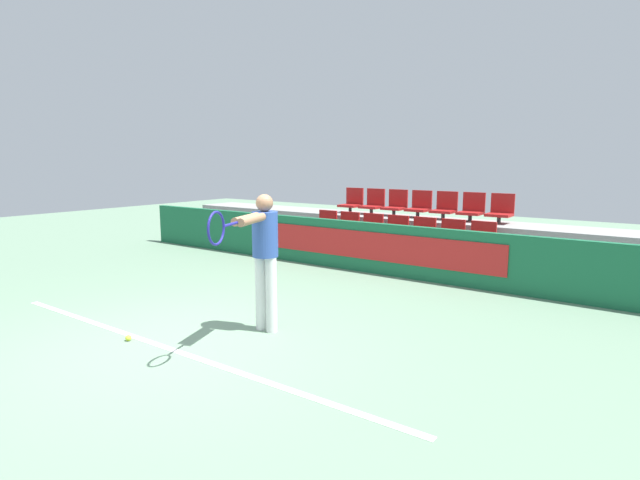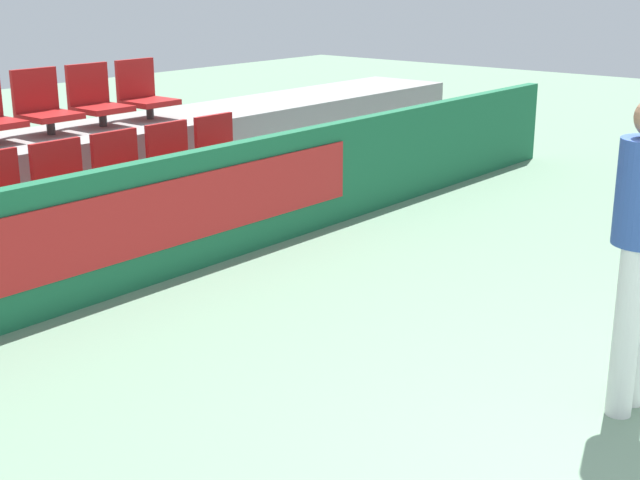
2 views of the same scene
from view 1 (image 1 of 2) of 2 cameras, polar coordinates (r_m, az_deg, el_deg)
The scene contains 21 objects.
ground_plane at distance 5.77m, azimuth -15.29°, elevation -11.34°, with size 30.00×30.00×0.00m, color slate.
court_baseline at distance 5.65m, azimuth -16.86°, elevation -11.79°, with size 5.98×0.08×0.01m.
barrier_wall at distance 8.85m, azimuth 6.35°, elevation -0.93°, with size 11.99×0.14×0.89m.
bleacher_tier_front at distance 9.41m, azimuth 8.18°, elevation -1.85°, with size 11.59×1.04×0.42m.
bleacher_tier_middle at distance 10.29m, azimuth 10.89°, elevation 0.20°, with size 11.59×1.04×0.83m.
stadium_chair_0 at distance 10.27m, azimuth 0.57°, elevation 1.66°, with size 0.43×0.42×0.54m.
stadium_chair_1 at distance 9.98m, azimuth 3.10°, elevation 1.42°, with size 0.43×0.42×0.54m.
stadium_chair_2 at distance 9.70m, azimuth 5.77°, elevation 1.17°, with size 0.43×0.42×0.54m.
stadium_chair_3 at distance 9.45m, azimuth 8.59°, elevation 0.90°, with size 0.43×0.42×0.54m.
stadium_chair_4 at distance 9.22m, azimuth 11.57°, elevation 0.61°, with size 0.43×0.42×0.54m.
stadium_chair_5 at distance 9.01m, azimuth 14.68°, elevation 0.31°, with size 0.43×0.42×0.54m.
stadium_chair_6 at distance 8.84m, azimuth 17.93°, elevation -0.01°, with size 0.43×0.42×0.54m.
stadium_chair_7 at distance 11.09m, azimuth 3.68°, elevation 4.36°, with size 0.43×0.42×0.54m.
stadium_chair_8 at distance 10.82m, azimuth 6.10°, elevation 4.21°, with size 0.43×0.42×0.54m.
stadium_chair_9 at distance 10.56m, azimuth 8.64°, elevation 4.04°, with size 0.43×0.42×0.54m.
stadium_chair_10 at distance 10.33m, azimuth 11.30°, elevation 3.85°, with size 0.43×0.42×0.54m.
stadium_chair_11 at distance 10.12m, azimuth 14.07°, elevation 3.65°, with size 0.43×0.42×0.54m.
stadium_chair_12 at distance 9.94m, azimuth 16.95°, elevation 3.43°, with size 0.43×0.42×0.54m.
stadium_chair_13 at distance 9.78m, azimuth 19.93°, elevation 3.19°, with size 0.43×0.42×0.54m.
tennis_player at distance 5.69m, azimuth -6.56°, elevation -1.07°, with size 0.60×1.40×1.60m.
tennis_ball at distance 6.03m, azimuth -21.05°, elevation -10.40°, with size 0.07×0.07×0.07m.
Camera 1 is at (4.25, -3.36, 1.98)m, focal length 28.00 mm.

